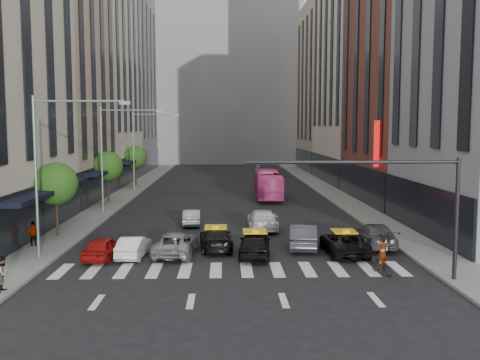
{
  "coord_description": "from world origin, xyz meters",
  "views": [
    {
      "loc": [
        -0.54,
        -25.79,
        7.44
      ],
      "look_at": [
        0.47,
        8.77,
        4.0
      ],
      "focal_mm": 40.0,
      "sensor_mm": 36.0,
      "label": 1
    }
  ],
  "objects": [
    {
      "name": "tree_near",
      "position": [
        -11.8,
        10.0,
        3.65
      ],
      "size": [
        2.88,
        2.88,
        4.95
      ],
      "color": "black",
      "rests_on": "sidewalk_left"
    },
    {
      "name": "streetlamp_near",
      "position": [
        -10.04,
        4.0,
        5.9
      ],
      "size": [
        5.38,
        0.25,
        9.0
      ],
      "color": "gray",
      "rests_on": "sidewalk_left"
    },
    {
      "name": "bus",
      "position": [
        3.99,
        29.69,
        1.48
      ],
      "size": [
        2.68,
        10.64,
        2.95
      ],
      "primitive_type": "imported",
      "rotation": [
        0.0,
        0.0,
        3.12
      ],
      "color": "#E54394",
      "rests_on": "ground"
    },
    {
      "name": "building_right_c",
      "position": [
        17.0,
        46.0,
        20.0
      ],
      "size": [
        8.0,
        20.0,
        40.0
      ],
      "primitive_type": "cube",
      "color": "beige",
      "rests_on": "ground"
    },
    {
      "name": "car_row2_right",
      "position": [
        2.21,
        12.45,
        0.74
      ],
      "size": [
        2.11,
        5.11,
        1.48
      ],
      "primitive_type": "imported",
      "rotation": [
        0.0,
        0.0,
        3.13
      ],
      "color": "white",
      "rests_on": "ground"
    },
    {
      "name": "building_left_c",
      "position": [
        -17.0,
        46.0,
        18.0
      ],
      "size": [
        8.0,
        20.0,
        36.0
      ],
      "primitive_type": "cube",
      "color": "beige",
      "rests_on": "ground"
    },
    {
      "name": "car_red",
      "position": [
        -7.42,
        4.07,
        0.64
      ],
      "size": [
        1.91,
        3.92,
        1.29
      ],
      "primitive_type": "imported",
      "rotation": [
        0.0,
        0.0,
        3.04
      ],
      "color": "#9C100E",
      "rests_on": "ground"
    },
    {
      "name": "taxi_center",
      "position": [
        1.18,
        4.24,
        0.74
      ],
      "size": [
        2.09,
        4.47,
        1.48
      ],
      "primitive_type": "imported",
      "rotation": [
        0.0,
        0.0,
        3.06
      ],
      "color": "black",
      "rests_on": "ground"
    },
    {
      "name": "building_right_d",
      "position": [
        17.0,
        65.0,
        14.0
      ],
      "size": [
        8.0,
        18.0,
        28.0
      ],
      "primitive_type": "cube",
      "color": "tan",
      "rests_on": "ground"
    },
    {
      "name": "car_silver",
      "position": [
        -3.39,
        4.87,
        0.68
      ],
      "size": [
        2.57,
        5.01,
        1.35
      ],
      "primitive_type": "imported",
      "rotation": [
        0.0,
        0.0,
        3.07
      ],
      "color": "#949499",
      "rests_on": "ground"
    },
    {
      "name": "car_row2_left",
      "position": [
        -3.04,
        14.4,
        0.61
      ],
      "size": [
        1.44,
        3.74,
        1.21
      ],
      "primitive_type": "imported",
      "rotation": [
        0.0,
        0.0,
        3.18
      ],
      "color": "#A2A2A8",
      "rests_on": "ground"
    },
    {
      "name": "pedestrian_near",
      "position": [
        -10.4,
        -2.3,
        0.94
      ],
      "size": [
        0.68,
        0.83,
        1.58
      ],
      "primitive_type": "imported",
      "rotation": [
        0.0,
        0.0,
        1.46
      ],
      "color": "gray",
      "rests_on": "sidewalk_left"
    },
    {
      "name": "car_grey_curb",
      "position": [
        8.83,
        6.7,
        0.72
      ],
      "size": [
        2.28,
        5.08,
        1.45
      ],
      "primitive_type": "imported",
      "rotation": [
        0.0,
        0.0,
        3.09
      ],
      "color": "#46484E",
      "rests_on": "ground"
    },
    {
      "name": "traffic_signal",
      "position": [
        7.69,
        -1.0,
        4.47
      ],
      "size": [
        10.1,
        0.2,
        6.0
      ],
      "color": "black",
      "rests_on": "ground"
    },
    {
      "name": "streetlamp_mid",
      "position": [
        -10.04,
        20.0,
        5.9
      ],
      "size": [
        5.38,
        0.25,
        9.0
      ],
      "color": "gray",
      "rests_on": "sidewalk_left"
    },
    {
      "name": "car_grey_mid",
      "position": [
        4.3,
        6.47,
        0.76
      ],
      "size": [
        2.22,
        4.79,
        1.52
      ],
      "primitive_type": "imported",
      "rotation": [
        0.0,
        0.0,
        3.0
      ],
      "color": "#383A3F",
      "rests_on": "ground"
    },
    {
      "name": "rider",
      "position": [
        7.43,
        0.49,
        1.68
      ],
      "size": [
        0.72,
        0.6,
        1.68
      ],
      "primitive_type": "imported",
      "rotation": [
        0.0,
        0.0,
        3.53
      ],
      "color": "gray",
      "rests_on": "motorcycle"
    },
    {
      "name": "building_left_d",
      "position": [
        -17.0,
        65.0,
        15.0
      ],
      "size": [
        8.0,
        18.0,
        30.0
      ],
      "primitive_type": "cube",
      "color": "gray",
      "rests_on": "ground"
    },
    {
      "name": "taxi_left",
      "position": [
        -1.08,
        6.33,
        0.67
      ],
      "size": [
        2.23,
        4.74,
        1.34
      ],
      "primitive_type": "imported",
      "rotation": [
        0.0,
        0.0,
        3.22
      ],
      "color": "black",
      "rests_on": "ground"
    },
    {
      "name": "pedestrian_far",
      "position": [
        -12.3,
        6.88,
        0.91
      ],
      "size": [
        0.96,
        0.59,
        1.53
      ],
      "primitive_type": "imported",
      "rotation": [
        0.0,
        0.0,
        3.4
      ],
      "color": "gray",
      "rests_on": "sidewalk_left"
    },
    {
      "name": "taxi_right",
      "position": [
        6.46,
        4.83,
        0.67
      ],
      "size": [
        2.31,
        4.84,
        1.33
      ],
      "primitive_type": "imported",
      "rotation": [
        0.0,
        0.0,
        3.16
      ],
      "color": "black",
      "rests_on": "ground"
    },
    {
      "name": "building_far",
      "position": [
        0.0,
        85.0,
        18.0
      ],
      "size": [
        30.0,
        10.0,
        36.0
      ],
      "primitive_type": "cube",
      "color": "gray",
      "rests_on": "ground"
    },
    {
      "name": "tree_mid",
      "position": [
        -11.8,
        26.0,
        3.65
      ],
      "size": [
        2.88,
        2.88,
        4.95
      ],
      "color": "black",
      "rests_on": "sidewalk_left"
    },
    {
      "name": "sidewalk_left",
      "position": [
        -11.5,
        30.0,
        0.07
      ],
      "size": [
        3.0,
        96.0,
        0.15
      ],
      "primitive_type": "cube",
      "color": "slate",
      "rests_on": "ground"
    },
    {
      "name": "motorcycle",
      "position": [
        7.43,
        0.49,
        0.42
      ],
      "size": [
        1.13,
        1.7,
        0.84
      ],
      "primitive_type": "imported",
      "rotation": [
        0.0,
        0.0,
        3.53
      ],
      "color": "black",
      "rests_on": "ground"
    },
    {
      "name": "building_left_b",
      "position": [
        -17.0,
        28.0,
        12.0
      ],
      "size": [
        8.0,
        16.0,
        24.0
      ],
      "primitive_type": "cube",
      "color": "tan",
      "rests_on": "ground"
    },
    {
      "name": "building_right_b",
      "position": [
        17.0,
        27.0,
        13.0
      ],
      "size": [
        8.0,
        18.0,
        26.0
      ],
      "primitive_type": "cube",
      "color": "brown",
      "rests_on": "ground"
    },
    {
      "name": "car_white_front",
      "position": [
        -5.75,
        4.43,
        0.62
      ],
      "size": [
        1.61,
        3.83,
        1.23
      ],
      "primitive_type": "imported",
      "rotation": [
        0.0,
        0.0,
        3.06
      ],
      "color": "silver",
      "rests_on": "ground"
    },
    {
      "name": "streetlamp_far",
      "position": [
        -10.04,
        36.0,
        5.9
      ],
      "size": [
        5.38,
        0.25,
        9.0
      ],
      "color": "gray",
      "rests_on": "sidewalk_left"
    },
    {
      "name": "tree_far",
      "position": [
        -11.8,
        42.0,
        3.65
      ],
      "size": [
        2.88,
        2.88,
        4.95
      ],
      "color": "black",
      "rests_on": "sidewalk_left"
    },
    {
      "name": "liberty_sign",
      "position": [
        12.6,
        20.0,
        6.0
      ],
      "size": [
        0.3,
        0.7,
        4.0
      ],
      "color": "red",
      "rests_on": "ground"
    },
    {
      "name": "sidewalk_right",
      "position": [
        11.5,
        30.0,
        0.07
      ],
      "size": [
        3.0,
        96.0,
        0.15
      ],
      "primitive_type": "cube",
      "color": "slate",
      "rests_on": "ground"
    },
    {
      "name": "ground",
      "position": [
        0.0,
        0.0,
        0.0
      ],
      "size": [
        160.0,
        160.0,
        0.0
      ],
      "primitive_type": "plane",
      "color": "black",
      "rests_on": "ground"
    }
  ]
}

